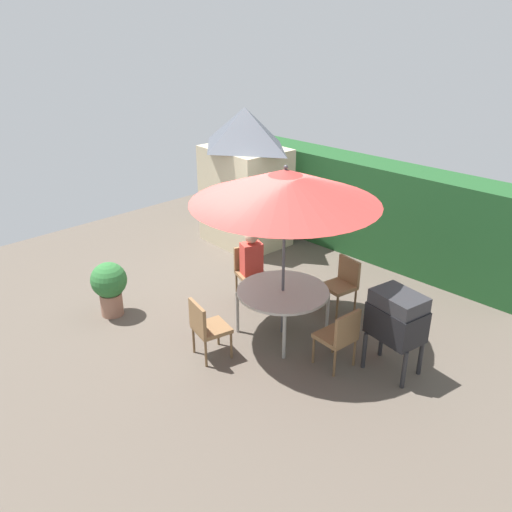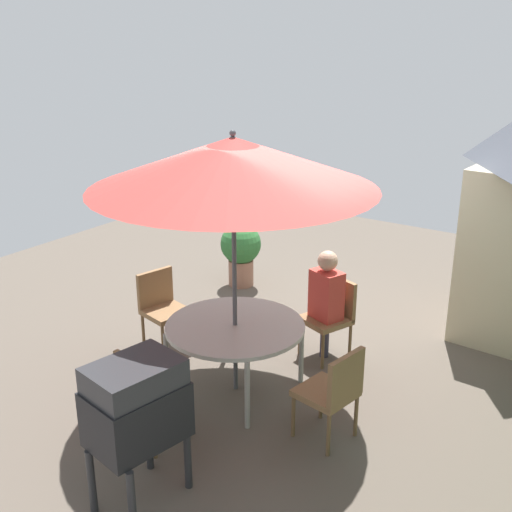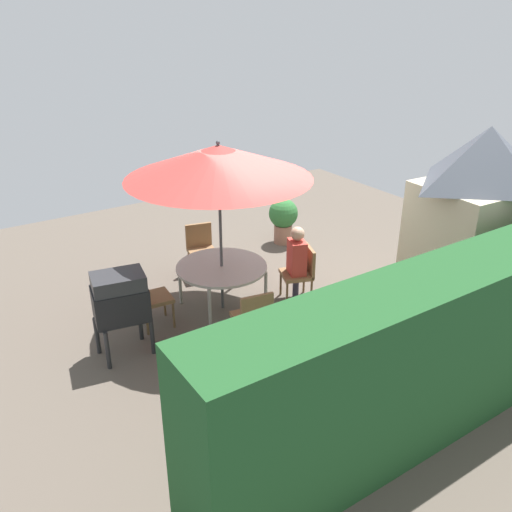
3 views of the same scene
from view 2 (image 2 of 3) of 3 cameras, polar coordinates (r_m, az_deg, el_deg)
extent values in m
plane|color=brown|center=(7.36, 2.75, -8.47)|extent=(11.00, 11.00, 0.00)
cylinder|color=#B2ADA3|center=(6.29, -1.91, -6.38)|extent=(1.39, 1.39, 0.04)
cylinder|color=gray|center=(7.06, -2.75, -6.62)|extent=(0.05, 0.05, 0.69)
cylinder|color=gray|center=(6.40, -8.06, -9.76)|extent=(0.05, 0.05, 0.69)
cylinder|color=gray|center=(6.58, 4.13, -8.72)|extent=(0.05, 0.05, 0.69)
cylinder|color=gray|center=(5.87, -0.79, -12.49)|extent=(0.05, 0.05, 0.69)
cylinder|color=#4C4C51|center=(6.05, -1.97, -1.41)|extent=(0.04, 0.04, 2.58)
cone|color=#B73833|center=(5.76, -2.09, 8.43)|extent=(2.69, 2.69, 0.47)
sphere|color=#4C4C51|center=(5.71, -2.13, 11.06)|extent=(0.06, 0.06, 0.06)
cube|color=black|center=(4.92, -10.74, -13.89)|extent=(0.78, 0.62, 0.45)
cube|color=#2B2B2E|center=(4.75, -10.99, -10.62)|extent=(0.74, 0.59, 0.20)
cylinder|color=#262628|center=(5.51, -9.68, -16.09)|extent=(0.06, 0.06, 0.55)
cylinder|color=#262628|center=(5.18, -14.66, -19.15)|extent=(0.06, 0.06, 0.55)
cylinder|color=#262628|center=(5.27, -6.20, -17.73)|extent=(0.06, 0.06, 0.55)
cylinder|color=#262628|center=(4.93, -11.17, -21.15)|extent=(0.06, 0.06, 0.55)
cube|color=olive|center=(7.05, 6.30, -5.78)|extent=(0.59, 0.59, 0.06)
cube|color=olive|center=(7.09, 7.65, -3.70)|extent=(0.21, 0.45, 0.45)
cylinder|color=brown|center=(7.15, 8.51, -7.55)|extent=(0.04, 0.04, 0.45)
cylinder|color=brown|center=(7.41, 6.39, -6.42)|extent=(0.04, 0.04, 0.45)
cylinder|color=brown|center=(6.90, 6.06, -8.46)|extent=(0.04, 0.04, 0.45)
cylinder|color=brown|center=(7.17, 3.96, -7.25)|extent=(0.04, 0.04, 0.45)
cube|color=olive|center=(7.27, -8.10, -5.07)|extent=(0.55, 0.55, 0.06)
cube|color=olive|center=(7.34, -9.12, -2.95)|extent=(0.46, 0.15, 0.45)
cylinder|color=brown|center=(7.61, -7.64, -5.72)|extent=(0.04, 0.04, 0.45)
cylinder|color=brown|center=(7.42, -10.18, -6.57)|extent=(0.04, 0.04, 0.45)
cylinder|color=brown|center=(7.32, -5.82, -6.73)|extent=(0.04, 0.04, 0.45)
cylinder|color=brown|center=(7.12, -8.42, -7.66)|extent=(0.04, 0.04, 0.45)
cube|color=olive|center=(5.75, -9.16, -12.28)|extent=(0.50, 0.50, 0.06)
cube|color=olive|center=(5.52, -10.94, -11.13)|extent=(0.09, 0.46, 0.45)
cylinder|color=brown|center=(5.90, -11.87, -14.17)|extent=(0.04, 0.04, 0.45)
cylinder|color=brown|center=(5.64, -9.20, -15.74)|extent=(0.04, 0.04, 0.45)
cylinder|color=brown|center=(6.11, -8.90, -12.67)|extent=(0.04, 0.04, 0.45)
cylinder|color=brown|center=(5.86, -6.19, -14.08)|extent=(0.04, 0.04, 0.45)
cube|color=olive|center=(5.74, 6.32, -12.20)|extent=(0.53, 0.53, 0.06)
cube|color=olive|center=(5.52, 8.15, -10.97)|extent=(0.46, 0.13, 0.45)
cylinder|color=brown|center=(5.63, 6.58, -15.66)|extent=(0.04, 0.04, 0.45)
cylinder|color=brown|center=(5.90, 9.05, -13.95)|extent=(0.04, 0.04, 0.45)
cylinder|color=brown|center=(5.83, 3.39, -14.14)|extent=(0.04, 0.04, 0.45)
cylinder|color=brown|center=(6.10, 5.92, -12.59)|extent=(0.04, 0.04, 0.45)
cylinder|color=#936651|center=(9.08, -1.37, -1.49)|extent=(0.36, 0.36, 0.38)
sphere|color=#2D6B33|center=(8.93, -1.39, 1.12)|extent=(0.58, 0.58, 0.58)
cube|color=#CC3D33|center=(6.93, 6.39, -3.50)|extent=(0.34, 0.40, 0.55)
sphere|color=tan|center=(6.78, 6.52, -0.43)|extent=(0.22, 0.22, 0.22)
cylinder|color=#383347|center=(7.15, 6.23, -7.30)|extent=(0.10, 0.10, 0.48)
camera|label=1|loc=(8.60, -60.40, 16.88)|focal=37.09mm
camera|label=3|loc=(3.31, 110.37, 7.42)|focal=37.45mm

